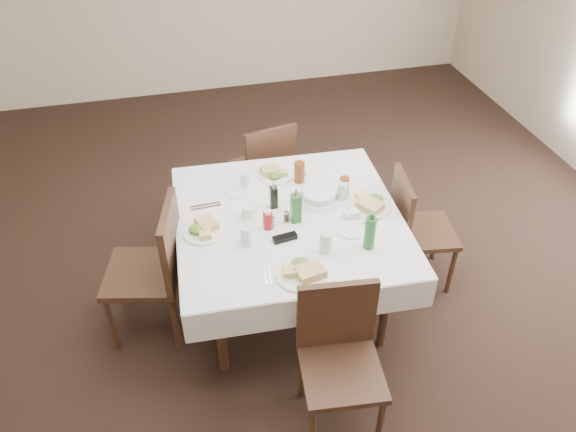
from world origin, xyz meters
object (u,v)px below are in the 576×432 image
Objects in this scene: oil_cruet_green at (296,207)px; chair_south at (339,350)px; bread_basket at (319,196)px; oil_cruet_dark at (274,196)px; coffee_mug at (248,212)px; chair_east at (413,224)px; water_e at (343,190)px; ketchup_bottle at (268,220)px; water_s at (326,242)px; chair_north at (266,166)px; water_w at (246,236)px; chair_west at (156,263)px; water_n at (245,180)px; green_bottle at (370,232)px; dining_table at (289,225)px.

chair_south is at bearing -88.74° from oil_cruet_green.
bread_basket is 1.22× the size of oil_cruet_dark.
oil_cruet_dark reaches higher than coffee_mug.
chair_east is 7.04× the size of coffee_mug.
chair_east is 7.26× the size of water_e.
bread_basket is 0.96× the size of oil_cruet_green.
ketchup_bottle is 0.17m from coffee_mug.
water_s is 0.34m from oil_cruet_green.
oil_cruet_dark reaches higher than chair_south.
chair_north is 4.51× the size of oil_cruet_dark.
water_w is at bearing -126.89° from oil_cruet_dark.
water_s is 0.51m from bread_basket.
chair_north reaches higher than coffee_mug.
water_e is (0.34, -0.89, 0.31)m from chair_north.
ketchup_bottle is (-0.29, 0.30, -0.01)m from water_s.
chair_west is 7.96× the size of water_w.
chair_north is 0.73m from water_n.
water_n is 0.95× the size of water_w.
chair_east reaches higher than ketchup_bottle.
oil_cruet_green reaches higher than chair_north.
water_s is 1.04× the size of ketchup_bottle.
water_w is (-0.10, -0.60, 0.00)m from water_n.
coffee_mug is at bearing -173.47° from bread_basket.
water_n is 0.93× the size of coffee_mug.
green_bottle reaches higher than ketchup_bottle.
chair_east is 3.68× the size of bread_basket.
water_n is at bearing 82.66° from coffee_mug.
chair_south is 0.93× the size of chair_west.
bread_basket is 0.55m from green_bottle.
ketchup_bottle is at bearing -172.01° from oil_cruet_green.
bread_basket is (-0.67, 0.11, 0.28)m from chair_east.
green_bottle is at bearing -48.36° from oil_cruet_dark.
chair_west is at bearing -173.53° from water_e.
bread_basket is at bearing 107.23° from green_bottle.
chair_west reaches higher than water_e.
chair_north is at bearing 93.05° from water_s.
water_w is at bearing -99.71° from water_n.
oil_cruet_dark is (-0.31, 0.01, 0.05)m from bread_basket.
chair_south is 6.60× the size of water_s.
water_w is 0.41m from oil_cruet_dark.
oil_cruet_dark reaches higher than water_n.
water_s is at bearing -18.92° from chair_west.
ketchup_bottle is at bearing 103.63° from chair_south.
coffee_mug is (-0.66, -0.05, -0.02)m from water_e.
green_bottle is (0.35, 0.53, 0.34)m from chair_south.
chair_east reaches higher than dining_table.
chair_south is 3.63× the size of oil_cruet_green.
oil_cruet_dark reaches higher than water_e.
bread_basket is at bearing 29.72° from water_w.
green_bottle reaches higher than chair_south.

